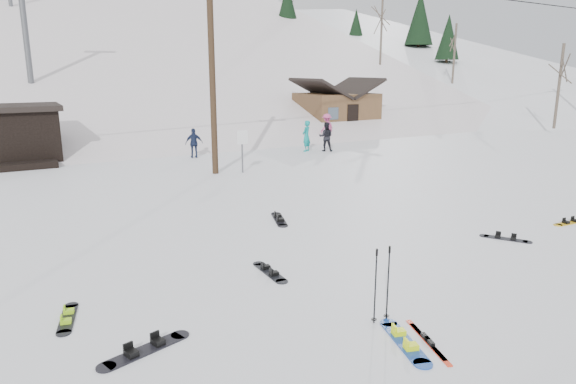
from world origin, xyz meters
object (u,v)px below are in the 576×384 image
cabin (336,111)px  hero_skis (428,341)px  utility_pole (212,62)px  hero_snowboard (405,341)px

cabin → hero_skis: (-15.00, -24.92, -1.46)m
cabin → hero_skis: cabin is taller
utility_pole → cabin: 16.71m
hero_snowboard → hero_skis: bearing=-98.3°
cabin → hero_snowboard: cabin is taller
utility_pole → hero_snowboard: bearing=-99.1°
hero_snowboard → utility_pole: bearing=7.5°
utility_pole → hero_snowboard: 15.65m
hero_skis → hero_snowboard: bearing=172.2°
cabin → hero_snowboard: size_ratio=3.44×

